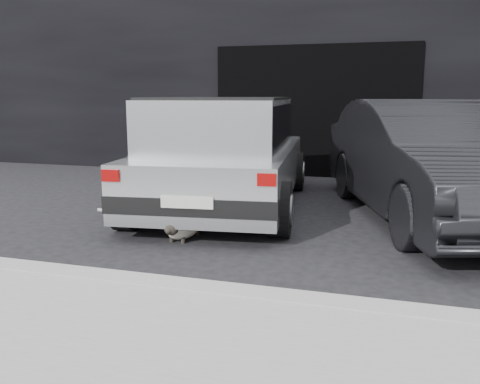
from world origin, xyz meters
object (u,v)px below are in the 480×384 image
(silver_hatchback, at_px, (225,148))
(cat_white, at_px, (133,208))
(second_car, at_px, (429,161))
(cat_siamese, at_px, (182,228))

(silver_hatchback, bearing_deg, cat_white, -133.97)
(second_car, xyz_separation_m, cat_white, (-3.64, -1.25, -0.60))
(silver_hatchback, distance_m, cat_white, 1.60)
(silver_hatchback, height_order, cat_siamese, silver_hatchback)
(second_car, xyz_separation_m, cat_siamese, (-2.70, -1.85, -0.65))
(second_car, relative_size, cat_siamese, 5.46)
(silver_hatchback, height_order, cat_white, silver_hatchback)
(cat_siamese, distance_m, cat_white, 1.11)
(silver_hatchback, relative_size, cat_white, 5.48)
(silver_hatchback, relative_size, second_car, 0.95)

